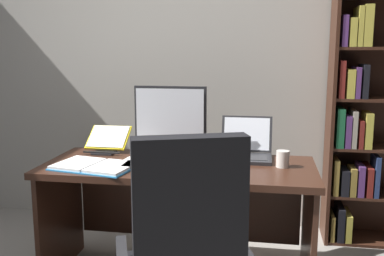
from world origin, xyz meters
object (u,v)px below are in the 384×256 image
Objects in this scene: open_binder at (95,166)px; pen at (142,157)px; monitor at (170,121)px; coffee_mug at (283,159)px; reading_stand_with_book at (108,140)px; desk at (181,193)px; bookshelf at (371,103)px; computer_mouse at (209,167)px; keyboard at (159,166)px; notepad at (139,159)px; laptop at (246,150)px.

open_binder is 0.33m from pen.
monitor is 0.30m from pen.
monitor reaches higher than pen.
coffee_mug reaches higher than open_binder.
desk is at bearing -19.33° from reading_stand_with_book.
open_binder is 1.11m from coffee_mug.
bookshelf is 1.43m from computer_mouse.
computer_mouse is 0.45m from coffee_mug.
desk is 0.65m from reading_stand_with_book.
keyboard is 1.50× the size of reading_stand_with_book.
reading_stand_with_book is at bearing 139.97° from keyboard.
notepad is 0.02m from pen.
notepad is 1.50× the size of pen.
reading_stand_with_book is (-0.45, 0.05, -0.15)m from monitor.
notepad is at bearing 60.89° from open_binder.
keyboard is (-1.37, -0.91, -0.29)m from bookshelf.
bookshelf is 1.91m from reading_stand_with_book.
pen is at bearing 58.20° from open_binder.
monitor is 0.39m from keyboard.
notepad is at bearing 180.00° from pen.
keyboard is at bearing -146.25° from bookshelf.
computer_mouse reaches higher than keyboard.
desk is at bearing -55.16° from monitor.
reading_stand_with_book is at bearing 145.46° from notepad.
pen is at bearing 177.47° from coffee_mug.
coffee_mug is (1.17, -0.23, -0.03)m from reading_stand_with_book.
reading_stand_with_book is (-0.45, 0.38, 0.07)m from keyboard.
laptop is at bearing 12.59° from notepad.
monitor is 4.80× the size of coffee_mug.
reading_stand_with_book is 0.54× the size of open_binder.
reading_stand_with_book is at bearing 153.22° from computer_mouse.
bookshelf is 1.03m from coffee_mug.
bookshelf is 1.67m from keyboard.
coffee_mug is at bearing -13.72° from monitor.
bookshelf is (1.27, 0.73, 0.51)m from desk.
monitor is at bearing 37.96° from notepad.
monitor is 3.38× the size of pen.
coffee_mug is (0.42, 0.15, 0.03)m from computer_mouse.
bookshelf is at bearing 40.56° from computer_mouse.
keyboard reaches higher than desk.
laptop is 0.68m from notepad.
reading_stand_with_book is (-0.75, 0.38, 0.06)m from computer_mouse.
notepad is at bearing -142.04° from monitor.
computer_mouse is 0.37× the size of reading_stand_with_book.
keyboard is (0.00, -0.33, -0.22)m from monitor.
laptop is at bearing 1.40° from monitor.
bookshelf is 21.99× the size of coffee_mug.
open_binder is (-0.87, -0.39, -0.04)m from laptop.
coffee_mug is at bearing -130.37° from bookshelf.
reading_stand_with_book is at bearing 147.31° from pen.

